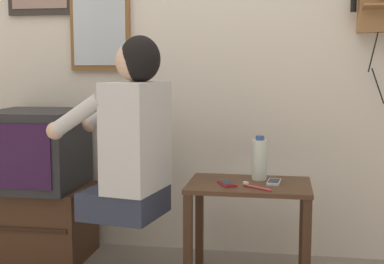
# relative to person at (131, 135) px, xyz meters

# --- Properties ---
(wall_back) EXTENTS (6.80, 0.05, 2.55)m
(wall_back) POSITION_rel_person_xyz_m (0.19, 0.53, 0.53)
(wall_back) COLOR beige
(wall_back) RESTS_ON ground_plane
(side_table) EXTENTS (0.60, 0.41, 0.51)m
(side_table) POSITION_rel_person_xyz_m (0.58, 0.05, -0.34)
(side_table) COLOR #422819
(side_table) RESTS_ON ground_plane
(person) EXTENTS (0.57, 0.48, 0.90)m
(person) POSITION_rel_person_xyz_m (0.00, 0.00, 0.00)
(person) COLOR #2D3347
(person) RESTS_ON ground_plane
(tv_stand) EXTENTS (0.56, 0.42, 0.41)m
(tv_stand) POSITION_rel_person_xyz_m (-0.62, 0.23, -0.54)
(tv_stand) COLOR #422819
(tv_stand) RESTS_ON ground_plane
(television) EXTENTS (0.48, 0.49, 0.43)m
(television) POSITION_rel_person_xyz_m (-0.61, 0.21, -0.12)
(television) COLOR #232326
(television) RESTS_ON tv_stand
(wall_mirror) EXTENTS (0.36, 0.04, 0.60)m
(wall_mirror) POSITION_rel_person_xyz_m (-0.32, 0.48, 0.61)
(wall_mirror) COLOR brown
(cell_phone_held) EXTENTS (0.11, 0.14, 0.01)m
(cell_phone_held) POSITION_rel_person_xyz_m (0.48, -0.00, -0.23)
(cell_phone_held) COLOR maroon
(cell_phone_held) RESTS_ON side_table
(cell_phone_spare) EXTENTS (0.07, 0.13, 0.01)m
(cell_phone_spare) POSITION_rel_person_xyz_m (0.70, 0.07, -0.23)
(cell_phone_spare) COLOR silver
(cell_phone_spare) RESTS_ON side_table
(water_bottle) EXTENTS (0.08, 0.08, 0.22)m
(water_bottle) POSITION_rel_person_xyz_m (0.63, 0.14, -0.13)
(water_bottle) COLOR silver
(water_bottle) RESTS_ON side_table
(toothbrush) EXTENTS (0.14, 0.11, 0.02)m
(toothbrush) POSITION_rel_person_xyz_m (0.62, -0.06, -0.23)
(toothbrush) COLOR #D83F4C
(toothbrush) RESTS_ON side_table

